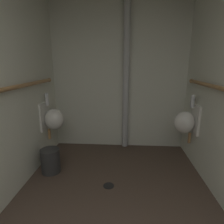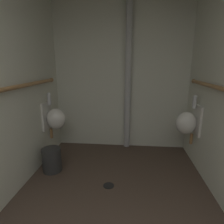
{
  "view_description": "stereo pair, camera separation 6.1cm",
  "coord_description": "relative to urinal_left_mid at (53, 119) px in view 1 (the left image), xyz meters",
  "views": [
    {
      "loc": [
        0.1,
        0.13,
        1.52
      ],
      "look_at": [
        -0.04,
        2.23,
        0.98
      ],
      "focal_mm": 30.01,
      "sensor_mm": 36.0,
      "label": 1
    },
    {
      "loc": [
        0.16,
        0.13,
        1.52
      ],
      "look_at": [
        -0.04,
        2.23,
        0.98
      ],
      "focal_mm": 30.01,
      "sensor_mm": 36.0,
      "label": 2
    }
  ],
  "objects": [
    {
      "name": "floor_drain",
      "position": [
        0.95,
        -0.7,
        -0.67
      ],
      "size": [
        0.14,
        0.14,
        0.01
      ],
      "primitive_type": "cylinder",
      "color": "black",
      "rests_on": "ground"
    },
    {
      "name": "floor",
      "position": [
        1.03,
        -1.18,
        -0.72
      ],
      "size": [
        2.48,
        3.6,
        0.08
      ],
      "primitive_type": "cube",
      "color": "#47382D",
      "rests_on": "ground"
    },
    {
      "name": "standpipe_back_wall",
      "position": [
        1.16,
        0.48,
        0.65
      ],
      "size": [
        0.11,
        0.11,
        2.6
      ],
      "primitive_type": "cylinder",
      "color": "#B2B2B2",
      "rests_on": "ground"
    },
    {
      "name": "urinal_right_mid",
      "position": [
        2.07,
        -0.02,
        0.0
      ],
      "size": [
        0.32,
        0.3,
        0.76
      ],
      "color": "silver"
    },
    {
      "name": "waste_bin",
      "position": [
        0.09,
        -0.42,
        -0.5
      ],
      "size": [
        0.27,
        0.27,
        0.35
      ],
      "primitive_type": "cylinder",
      "color": "#2D2D2D",
      "rests_on": "ground"
    },
    {
      "name": "urinal_left_mid",
      "position": [
        0.0,
        0.0,
        0.0
      ],
      "size": [
        0.32,
        0.3,
        0.76
      ],
      "color": "silver"
    },
    {
      "name": "wall_back",
      "position": [
        1.03,
        0.59,
        0.65
      ],
      "size": [
        2.48,
        0.06,
        2.65
      ],
      "primitive_type": "cube",
      "color": "silver",
      "rests_on": "ground"
    }
  ]
}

